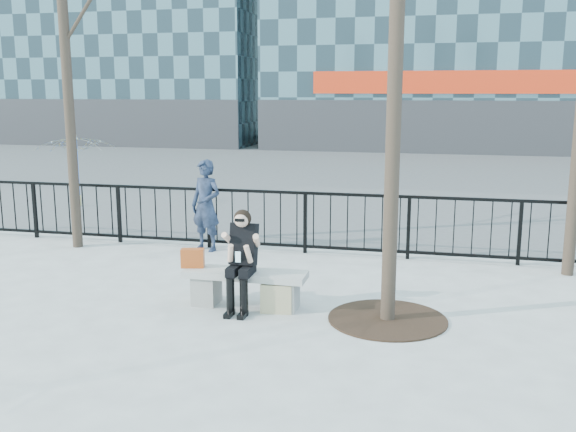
# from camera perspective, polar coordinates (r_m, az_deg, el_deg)

# --- Properties ---
(ground) EXTENTS (120.00, 120.00, 0.00)m
(ground) POSITION_cam_1_polar(r_m,az_deg,el_deg) (8.71, -3.80, -8.00)
(ground) COLOR gray
(ground) RESTS_ON ground
(street_surface) EXTENTS (60.00, 23.00, 0.01)m
(street_surface) POSITION_cam_1_polar(r_m,az_deg,el_deg) (23.17, 7.04, 3.99)
(street_surface) COLOR #474747
(street_surface) RESTS_ON ground
(railing) EXTENTS (14.00, 0.06, 1.10)m
(railing) POSITION_cam_1_polar(r_m,az_deg,el_deg) (11.37, 0.55, -0.53)
(railing) COLOR black
(railing) RESTS_ON ground
(tree_grate) EXTENTS (1.50, 1.50, 0.02)m
(tree_grate) POSITION_cam_1_polar(r_m,az_deg,el_deg) (8.29, 8.83, -9.04)
(tree_grate) COLOR black
(tree_grate) RESTS_ON ground
(bench_main) EXTENTS (1.65, 0.46, 0.49)m
(bench_main) POSITION_cam_1_polar(r_m,az_deg,el_deg) (8.62, -3.82, -6.11)
(bench_main) COLOR gray
(bench_main) RESTS_ON ground
(seated_woman) EXTENTS (0.50, 0.64, 1.34)m
(seated_woman) POSITION_cam_1_polar(r_m,az_deg,el_deg) (8.37, -4.17, -4.01)
(seated_woman) COLOR black
(seated_woman) RESTS_ON ground
(handbag) EXTENTS (0.33, 0.21, 0.25)m
(handbag) POSITION_cam_1_polar(r_m,az_deg,el_deg) (8.79, -8.47, -3.72)
(handbag) COLOR #B24415
(handbag) RESTS_ON bench_main
(shopping_bag) EXTENTS (0.42, 0.20, 0.39)m
(shopping_bag) POSITION_cam_1_polar(r_m,az_deg,el_deg) (8.39, -1.04, -7.34)
(shopping_bag) COLOR #BEB487
(shopping_bag) RESTS_ON ground
(standing_man) EXTENTS (0.69, 0.55, 1.64)m
(standing_man) POSITION_cam_1_polar(r_m,az_deg,el_deg) (11.57, -7.30, 0.94)
(standing_man) COLOR black
(standing_man) RESTS_ON ground
(vendor_umbrella) EXTENTS (1.98, 2.02, 1.79)m
(vendor_umbrella) POSITION_cam_1_polar(r_m,az_deg,el_deg) (16.65, -18.22, 3.83)
(vendor_umbrella) COLOR gold
(vendor_umbrella) RESTS_ON ground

